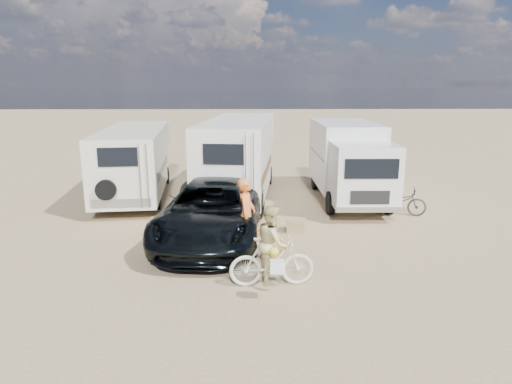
{
  "coord_description": "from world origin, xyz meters",
  "views": [
    {
      "loc": [
        -0.17,
        -10.08,
        4.29
      ],
      "look_at": [
        0.09,
        2.32,
        1.3
      ],
      "focal_mm": 31.47,
      "sensor_mm": 36.0,
      "label": 1
    }
  ],
  "objects_px": {
    "rider_woman": "(272,250)",
    "dark_suv": "(212,211)",
    "bike_man": "(246,237)",
    "rider_man": "(246,222)",
    "rv_main": "(239,158)",
    "bike_parked": "(398,201)",
    "crate": "(296,226)",
    "rv_left": "(135,163)",
    "box_truck": "(349,163)",
    "bike_woman": "(272,262)",
    "cooler": "(200,222)"
  },
  "relations": [
    {
      "from": "rv_main",
      "to": "rider_woman",
      "type": "height_order",
      "value": "rv_main"
    },
    {
      "from": "rv_left",
      "to": "rider_man",
      "type": "xyz_separation_m",
      "value": [
        4.32,
        -6.55,
        -0.39
      ]
    },
    {
      "from": "rv_main",
      "to": "bike_man",
      "type": "distance_m",
      "value": 6.48
    },
    {
      "from": "bike_man",
      "to": "rv_left",
      "type": "bearing_deg",
      "value": 44.96
    },
    {
      "from": "dark_suv",
      "to": "cooler",
      "type": "relative_size",
      "value": 11.4
    },
    {
      "from": "rider_man",
      "to": "crate",
      "type": "height_order",
      "value": "rider_man"
    },
    {
      "from": "rider_man",
      "to": "rider_woman",
      "type": "bearing_deg",
      "value": -150.45
    },
    {
      "from": "bike_parked",
      "to": "crate",
      "type": "height_order",
      "value": "bike_parked"
    },
    {
      "from": "cooler",
      "to": "box_truck",
      "type": "bearing_deg",
      "value": 34.67
    },
    {
      "from": "rv_left",
      "to": "bike_woman",
      "type": "xyz_separation_m",
      "value": [
        4.87,
        -8.25,
        -0.76
      ]
    },
    {
      "from": "cooler",
      "to": "crate",
      "type": "xyz_separation_m",
      "value": [
        2.91,
        -0.42,
        -0.01
      ]
    },
    {
      "from": "box_truck",
      "to": "rider_woman",
      "type": "distance_m",
      "value": 8.06
    },
    {
      "from": "bike_woman",
      "to": "crate",
      "type": "bearing_deg",
      "value": -18.04
    },
    {
      "from": "bike_man",
      "to": "rider_man",
      "type": "xyz_separation_m",
      "value": [
        0.0,
        0.0,
        0.41
      ]
    },
    {
      "from": "rv_left",
      "to": "bike_man",
      "type": "height_order",
      "value": "rv_left"
    },
    {
      "from": "rv_main",
      "to": "bike_parked",
      "type": "distance_m",
      "value": 6.11
    },
    {
      "from": "rv_main",
      "to": "rv_left",
      "type": "xyz_separation_m",
      "value": [
        -4.05,
        0.15,
        -0.18
      ]
    },
    {
      "from": "dark_suv",
      "to": "bike_parked",
      "type": "relative_size",
      "value": 3.24
    },
    {
      "from": "dark_suv",
      "to": "rider_woman",
      "type": "height_order",
      "value": "rider_woman"
    },
    {
      "from": "box_truck",
      "to": "rv_left",
      "type": "bearing_deg",
      "value": 174.19
    },
    {
      "from": "bike_man",
      "to": "rider_man",
      "type": "bearing_deg",
      "value": 0.0
    },
    {
      "from": "box_truck",
      "to": "rider_woman",
      "type": "bearing_deg",
      "value": -113.53
    },
    {
      "from": "bike_woman",
      "to": "rider_man",
      "type": "xyz_separation_m",
      "value": [
        -0.55,
        1.7,
        0.37
      ]
    },
    {
      "from": "dark_suv",
      "to": "rider_man",
      "type": "height_order",
      "value": "rider_man"
    },
    {
      "from": "box_truck",
      "to": "bike_woman",
      "type": "relative_size",
      "value": 3.35
    },
    {
      "from": "bike_parked",
      "to": "crate",
      "type": "relative_size",
      "value": 3.63
    },
    {
      "from": "rider_man",
      "to": "crate",
      "type": "xyz_separation_m",
      "value": [
        1.48,
        1.93,
        -0.73
      ]
    },
    {
      "from": "bike_woman",
      "to": "cooler",
      "type": "relative_size",
      "value": 3.62
    },
    {
      "from": "rv_main",
      "to": "rv_left",
      "type": "distance_m",
      "value": 4.05
    },
    {
      "from": "bike_parked",
      "to": "box_truck",
      "type": "bearing_deg",
      "value": 46.99
    },
    {
      "from": "rv_main",
      "to": "crate",
      "type": "height_order",
      "value": "rv_main"
    },
    {
      "from": "bike_parked",
      "to": "cooler",
      "type": "distance_m",
      "value": 6.65
    },
    {
      "from": "rv_left",
      "to": "rider_man",
      "type": "relative_size",
      "value": 3.84
    },
    {
      "from": "bike_man",
      "to": "rider_man",
      "type": "relative_size",
      "value": 1.06
    },
    {
      "from": "bike_man",
      "to": "cooler",
      "type": "relative_size",
      "value": 3.87
    },
    {
      "from": "dark_suv",
      "to": "box_truck",
      "type": "bearing_deg",
      "value": 46.1
    },
    {
      "from": "crate",
      "to": "cooler",
      "type": "bearing_deg",
      "value": 171.75
    },
    {
      "from": "bike_woman",
      "to": "crate",
      "type": "distance_m",
      "value": 3.76
    },
    {
      "from": "box_truck",
      "to": "bike_woman",
      "type": "distance_m",
      "value": 8.09
    },
    {
      "from": "dark_suv",
      "to": "rider_woman",
      "type": "bearing_deg",
      "value": -59.39
    },
    {
      "from": "rv_main",
      "to": "cooler",
      "type": "xyz_separation_m",
      "value": [
        -1.15,
        -4.05,
        -1.29
      ]
    },
    {
      "from": "rv_main",
      "to": "cooler",
      "type": "distance_m",
      "value": 4.4
    },
    {
      "from": "rv_main",
      "to": "bike_woman",
      "type": "distance_m",
      "value": 8.19
    },
    {
      "from": "box_truck",
      "to": "dark_suv",
      "type": "distance_m",
      "value": 6.43
    },
    {
      "from": "box_truck",
      "to": "bike_woman",
      "type": "bearing_deg",
      "value": -113.53
    },
    {
      "from": "bike_woman",
      "to": "rider_man",
      "type": "distance_m",
      "value": 1.82
    },
    {
      "from": "rider_woman",
      "to": "dark_suv",
      "type": "bearing_deg",
      "value": 22.34
    },
    {
      "from": "box_truck",
      "to": "bike_parked",
      "type": "bearing_deg",
      "value": -57.13
    },
    {
      "from": "dark_suv",
      "to": "rider_man",
      "type": "bearing_deg",
      "value": -50.93
    },
    {
      "from": "bike_man",
      "to": "bike_parked",
      "type": "relative_size",
      "value": 1.1
    }
  ]
}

